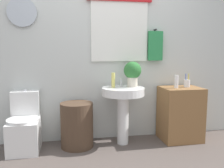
# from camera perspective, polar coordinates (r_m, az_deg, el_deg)

# --- Properties ---
(back_wall) EXTENTS (4.40, 0.18, 2.60)m
(back_wall) POSITION_cam_1_polar(r_m,az_deg,el_deg) (3.31, -2.42, 9.39)
(back_wall) COLOR silver
(back_wall) RESTS_ON ground_plane
(toilet) EXTENTS (0.38, 0.51, 0.73)m
(toilet) POSITION_cam_1_polar(r_m,az_deg,el_deg) (3.20, -20.01, -9.69)
(toilet) COLOR white
(toilet) RESTS_ON ground_plane
(laundry_hamper) EXTENTS (0.41, 0.41, 0.57)m
(laundry_hamper) POSITION_cam_1_polar(r_m,az_deg,el_deg) (3.12, -8.34, -9.61)
(laundry_hamper) COLOR #4C3828
(laundry_hamper) RESTS_ON ground_plane
(pedestal_sink) EXTENTS (0.55, 0.55, 0.75)m
(pedestal_sink) POSITION_cam_1_polar(r_m,az_deg,el_deg) (3.12, 2.63, -3.97)
(pedestal_sink) COLOR white
(pedestal_sink) RESTS_ON ground_plane
(faucet) EXTENTS (0.03, 0.03, 0.10)m
(faucet) POSITION_cam_1_polar(r_m,az_deg,el_deg) (3.20, 2.17, 0.34)
(faucet) COLOR silver
(faucet) RESTS_ON pedestal_sink
(wooden_cabinet) EXTENTS (0.52, 0.44, 0.73)m
(wooden_cabinet) POSITION_cam_1_polar(r_m,az_deg,el_deg) (3.44, 15.89, -6.80)
(wooden_cabinet) COLOR olive
(wooden_cabinet) RESTS_ON ground_plane
(soap_bottle) EXTENTS (0.05, 0.05, 0.19)m
(soap_bottle) POSITION_cam_1_polar(r_m,az_deg,el_deg) (3.10, 0.29, 0.95)
(soap_bottle) COLOR #DBD166
(soap_bottle) RESTS_ON pedestal_sink
(potted_plant) EXTENTS (0.23, 0.23, 0.33)m
(potted_plant) POSITION_cam_1_polar(r_m,az_deg,el_deg) (3.16, 4.90, 2.83)
(potted_plant) COLOR beige
(potted_plant) RESTS_ON pedestal_sink
(lotion_bottle) EXTENTS (0.05, 0.05, 0.17)m
(lotion_bottle) POSITION_cam_1_polar(r_m,az_deg,el_deg) (3.28, 15.06, 0.54)
(lotion_bottle) COLOR white
(lotion_bottle) RESTS_ON wooden_cabinet
(toothbrush_cup) EXTENTS (0.08, 0.08, 0.19)m
(toothbrush_cup) POSITION_cam_1_polar(r_m,az_deg,el_deg) (3.42, 17.38, 0.18)
(toothbrush_cup) COLOR silver
(toothbrush_cup) RESTS_ON wooden_cabinet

